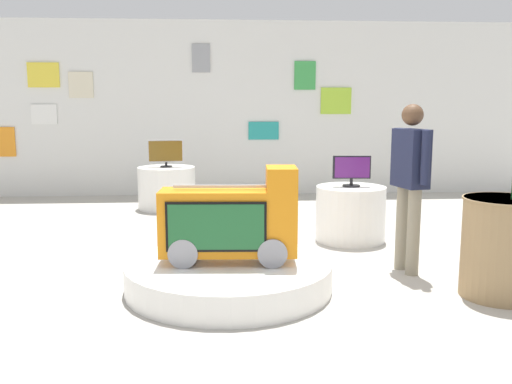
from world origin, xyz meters
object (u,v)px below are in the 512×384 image
object	(u,v)px
tv_on_left_rear	(166,152)
side_table_round	(502,247)
display_pedestal_center_rear	(350,214)
novelty_firetruck_tv	(231,224)
shopper_browsing_near_truck	(410,175)
tv_on_center_rear	(352,170)
main_display_pedestal	(229,275)
display_pedestal_left_rear	(167,188)

from	to	relation	value
tv_on_left_rear	side_table_round	world-z (taller)	tv_on_left_rear
display_pedestal_center_rear	novelty_firetruck_tv	bearing A→B (deg)	-130.72
novelty_firetruck_tv	display_pedestal_center_rear	size ratio (longest dim) A/B	1.45
novelty_firetruck_tv	shopper_browsing_near_truck	size ratio (longest dim) A/B	0.74
tv_on_left_rear	tv_on_center_rear	bearing A→B (deg)	-43.07
tv_on_left_rear	main_display_pedestal	bearing A→B (deg)	-77.04
display_pedestal_left_rear	display_pedestal_center_rear	size ratio (longest dim) A/B	1.08
main_display_pedestal	shopper_browsing_near_truck	distance (m)	1.94
novelty_firetruck_tv	tv_on_center_rear	size ratio (longest dim) A/B	2.67
display_pedestal_left_rear	display_pedestal_center_rear	world-z (taller)	same
side_table_round	shopper_browsing_near_truck	world-z (taller)	shopper_browsing_near_truck
display_pedestal_center_rear	shopper_browsing_near_truck	distance (m)	1.43
novelty_firetruck_tv	display_pedestal_center_rear	xyz separation A→B (m)	(1.44, 1.67, -0.26)
novelty_firetruck_tv	shopper_browsing_near_truck	xyz separation A→B (m)	(1.69, 0.41, 0.35)
main_display_pedestal	side_table_round	world-z (taller)	side_table_round
main_display_pedestal	tv_on_center_rear	world-z (taller)	tv_on_center_rear
display_pedestal_left_rear	tv_on_left_rear	bearing A→B (deg)	-96.26
main_display_pedestal	side_table_round	size ratio (longest dim) A/B	2.14
main_display_pedestal	tv_on_left_rear	size ratio (longest dim) A/B	3.25
tv_on_center_rear	shopper_browsing_near_truck	size ratio (longest dim) A/B	0.28
novelty_firetruck_tv	shopper_browsing_near_truck	distance (m)	1.77
novelty_firetruck_tv	display_pedestal_left_rear	bearing A→B (deg)	103.23
main_display_pedestal	display_pedestal_center_rear	distance (m)	2.23
novelty_firetruck_tv	side_table_round	world-z (taller)	novelty_firetruck_tv
tv_on_center_rear	side_table_round	distance (m)	2.19
side_table_round	display_pedestal_center_rear	bearing A→B (deg)	111.75
main_display_pedestal	tv_on_left_rear	bearing A→B (deg)	102.96
display_pedestal_left_rear	side_table_round	world-z (taller)	side_table_round
main_display_pedestal	display_pedestal_left_rear	xyz separation A→B (m)	(-0.89, 3.86, 0.20)
display_pedestal_center_rear	tv_on_left_rear	bearing A→B (deg)	136.98
side_table_round	shopper_browsing_near_truck	bearing A→B (deg)	126.77
display_pedestal_left_rear	side_table_round	distance (m)	5.25
main_display_pedestal	display_pedestal_center_rear	world-z (taller)	display_pedestal_center_rear
tv_on_left_rear	side_table_round	distance (m)	5.26
main_display_pedestal	shopper_browsing_near_truck	xyz separation A→B (m)	(1.71, 0.40, 0.81)
main_display_pedestal	display_pedestal_left_rear	size ratio (longest dim) A/B	2.04
shopper_browsing_near_truck	tv_on_left_rear	bearing A→B (deg)	126.94
display_pedestal_center_rear	side_table_round	size ratio (longest dim) A/B	0.97
shopper_browsing_near_truck	main_display_pedestal	bearing A→B (deg)	-166.88
display_pedestal_left_rear	tv_on_center_rear	size ratio (longest dim) A/B	1.98
tv_on_center_rear	side_table_round	xyz separation A→B (m)	(0.80, -1.99, -0.41)
tv_on_center_rear	shopper_browsing_near_truck	xyz separation A→B (m)	(0.25, -1.26, 0.09)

